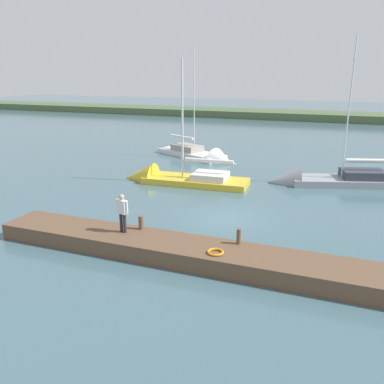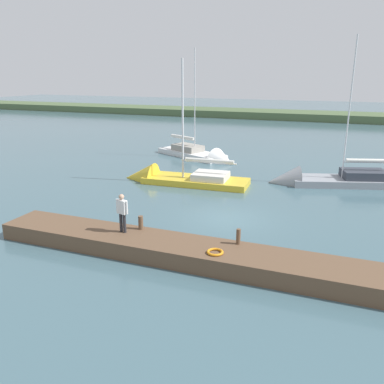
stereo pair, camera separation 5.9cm
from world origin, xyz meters
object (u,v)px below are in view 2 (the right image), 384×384
person_on_dock (122,210)px  sailboat_outer_mooring (172,181)px  mooring_post_far (238,237)px  life_ring_buoy (215,252)px  sailboat_far_left (203,157)px  mooring_post_near (141,223)px  sailboat_inner_slip (324,182)px

person_on_dock → sailboat_outer_mooring: bearing=26.7°
mooring_post_far → person_on_dock: 5.15m
mooring_post_far → person_on_dock: (5.07, 0.59, 0.69)m
person_on_dock → mooring_post_far: bearing=-69.8°
life_ring_buoy → sailboat_far_left: 21.30m
sailboat_outer_mooring → person_on_dock: 11.36m
mooring_post_far → sailboat_outer_mooring: bearing=-53.7°
mooring_post_near → sailboat_far_left: bearing=-78.9°
mooring_post_near → life_ring_buoy: mooring_post_near is taller
mooring_post_far → sailboat_far_left: 20.44m
mooring_post_far → sailboat_inner_slip: (-2.63, -13.65, -0.89)m
mooring_post_far → sailboat_far_left: size_ratio=0.06×
mooring_post_far → sailboat_outer_mooring: size_ratio=0.07×
sailboat_far_left → sailboat_outer_mooring: bearing=-60.7°
mooring_post_far → sailboat_outer_mooring: (7.61, -10.37, -0.96)m
sailboat_outer_mooring → person_on_dock: size_ratio=5.52×
mooring_post_near → sailboat_outer_mooring: sailboat_outer_mooring is taller
sailboat_inner_slip → sailboat_outer_mooring: (10.24, 3.29, -0.07)m
sailboat_inner_slip → sailboat_far_left: (10.80, -5.06, -0.02)m
life_ring_buoy → sailboat_inner_slip: (-3.24, -14.84, -0.61)m
sailboat_inner_slip → sailboat_far_left: size_ratio=1.03×
sailboat_inner_slip → person_on_dock: (7.70, 14.24, 1.58)m
life_ring_buoy → person_on_dock: person_on_dock is taller
mooring_post_near → sailboat_far_left: (3.68, -18.71, -0.89)m
mooring_post_far → sailboat_inner_slip: bearing=-100.9°
mooring_post_near → person_on_dock: size_ratio=0.35×
mooring_post_near → life_ring_buoy: size_ratio=0.94×
mooring_post_near → sailboat_inner_slip: sailboat_inner_slip is taller
mooring_post_near → sailboat_outer_mooring: size_ratio=0.06×
person_on_dock → life_ring_buoy: bearing=-84.1°
life_ring_buoy → sailboat_inner_slip: sailboat_inner_slip is taller
mooring_post_near → person_on_dock: person_on_dock is taller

